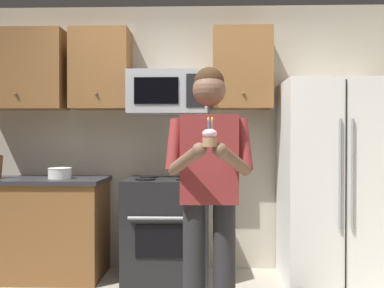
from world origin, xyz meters
name	(u,v)px	position (x,y,z in m)	size (l,w,h in m)	color
wall_back	(185,138)	(0.00, 1.75, 1.30)	(4.40, 0.10, 2.60)	#B7AD99
oven_range	(167,228)	(-0.15, 1.36, 0.46)	(0.76, 0.70, 0.93)	black
microwave	(168,93)	(-0.15, 1.48, 1.72)	(0.74, 0.41, 0.40)	#9EA0A5
refrigerator	(333,182)	(1.35, 1.32, 0.90)	(0.90, 0.75, 1.80)	white
cabinet_row_upper	(109,70)	(-0.72, 1.53, 1.95)	(2.78, 0.36, 0.76)	brown
counter_left	(28,227)	(-1.45, 1.38, 0.46)	(1.44, 0.66, 0.92)	brown
bowl_large_white	(60,173)	(-1.14, 1.34, 0.97)	(0.22, 0.22, 0.10)	white
person	(209,183)	(0.23, 0.23, 1.00)	(0.60, 0.48, 1.76)	#262628
cupcake	(210,137)	(0.23, -0.09, 1.29)	(0.09, 0.09, 0.17)	#A87F56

